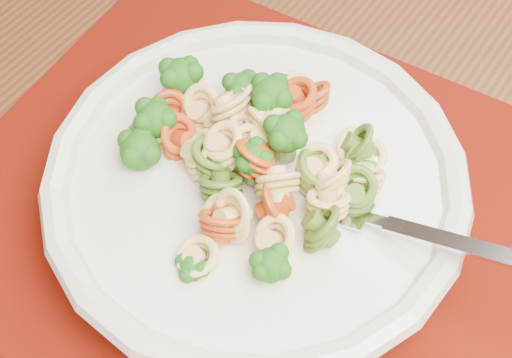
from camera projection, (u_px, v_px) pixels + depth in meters
The scene contains 5 objects.
dining_table at pixel (362, 227), 0.60m from camera, with size 1.64×1.13×0.72m.
placemat at pixel (280, 215), 0.51m from camera, with size 0.46×0.36×0.00m, color #4F0703.
pasta_bowl at pixel (256, 186), 0.48m from camera, with size 0.29×0.29×0.05m.
pasta_broccoli_heap at pixel (256, 174), 0.47m from camera, with size 0.24×0.24×0.06m, color #F0CD76, non-canonical shape.
fork at pixel (350, 213), 0.45m from camera, with size 0.19×0.02×0.01m, color silver, non-canonical shape.
Camera 1 is at (-0.21, -0.30, 1.16)m, focal length 50.00 mm.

